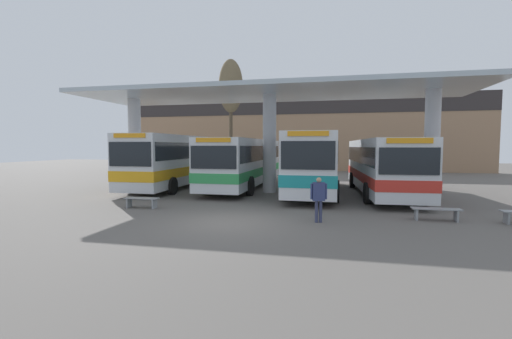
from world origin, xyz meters
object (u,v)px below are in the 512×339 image
at_px(poplar_tree_behind_left, 231,87).
at_px(waiting_bench_near_pillar, 142,200).
at_px(parked_car_street, 386,163).
at_px(transit_bus_left_bay, 177,159).
at_px(transit_bus_center_bay, 245,160).
at_px(pedestrian_waiting, 319,195).
at_px(transit_bus_far_right_bay, 382,164).
at_px(transit_bus_right_bay, 314,160).
at_px(waiting_bench_mid_platform, 436,211).

bearing_deg(poplar_tree_behind_left, waiting_bench_near_pillar, -87.60).
bearing_deg(poplar_tree_behind_left, parked_car_street, 24.57).
distance_m(transit_bus_left_bay, waiting_bench_near_pillar, 8.04).
height_order(transit_bus_center_bay, parked_car_street, transit_bus_center_bay).
bearing_deg(poplar_tree_behind_left, transit_bus_left_bay, -98.45).
bearing_deg(pedestrian_waiting, poplar_tree_behind_left, 104.73).
bearing_deg(transit_bus_far_right_bay, poplar_tree_behind_left, -41.47).
height_order(transit_bus_left_bay, waiting_bench_near_pillar, transit_bus_left_bay).
xyz_separation_m(transit_bus_center_bay, transit_bus_far_right_bay, (8.40, -1.74, -0.05)).
relative_size(transit_bus_right_bay, poplar_tree_behind_left, 1.08).
distance_m(transit_bus_left_bay, waiting_bench_mid_platform, 15.92).
bearing_deg(waiting_bench_mid_platform, waiting_bench_near_pillar, -180.00).
bearing_deg(waiting_bench_near_pillar, transit_bus_right_bay, 43.59).
height_order(waiting_bench_near_pillar, poplar_tree_behind_left, poplar_tree_behind_left).
bearing_deg(transit_bus_left_bay, transit_bus_right_bay, 173.28).
bearing_deg(transit_bus_right_bay, transit_bus_left_bay, -5.52).
bearing_deg(transit_bus_far_right_bay, waiting_bench_near_pillar, 29.09).
height_order(transit_bus_left_bay, parked_car_street, transit_bus_left_bay).
bearing_deg(waiting_bench_mid_platform, pedestrian_waiting, -163.93).
bearing_deg(waiting_bench_near_pillar, poplar_tree_behind_left, 92.40).
distance_m(transit_bus_far_right_bay, parked_car_street, 16.06).
distance_m(transit_bus_right_bay, poplar_tree_behind_left, 13.59).
relative_size(transit_bus_right_bay, waiting_bench_near_pillar, 7.28).
bearing_deg(transit_bus_right_bay, waiting_bench_mid_platform, 124.89).
bearing_deg(transit_bus_left_bay, parked_car_street, -137.38).
bearing_deg(parked_car_street, transit_bus_right_bay, -110.75).
relative_size(transit_bus_far_right_bay, poplar_tree_behind_left, 1.08).
bearing_deg(transit_bus_left_bay, waiting_bench_near_pillar, 102.75).
height_order(transit_bus_right_bay, pedestrian_waiting, transit_bus_right_bay).
bearing_deg(transit_bus_far_right_bay, waiting_bench_mid_platform, 95.53).
distance_m(poplar_tree_behind_left, parked_car_street, 17.09).
distance_m(transit_bus_left_bay, transit_bus_right_bay, 9.13).
height_order(transit_bus_left_bay, pedestrian_waiting, transit_bus_left_bay).
height_order(waiting_bench_mid_platform, pedestrian_waiting, pedestrian_waiting).
bearing_deg(transit_bus_center_bay, transit_bus_far_right_bay, 168.67).
xyz_separation_m(waiting_bench_near_pillar, pedestrian_waiting, (7.74, -1.21, 0.65)).
xyz_separation_m(pedestrian_waiting, poplar_tree_behind_left, (-8.42, 17.34, 6.97)).
distance_m(transit_bus_right_bay, waiting_bench_near_pillar, 10.00).
height_order(transit_bus_right_bay, waiting_bench_near_pillar, transit_bus_right_bay).
height_order(transit_bus_left_bay, waiting_bench_mid_platform, transit_bus_left_bay).
bearing_deg(parked_car_street, poplar_tree_behind_left, -154.16).
bearing_deg(transit_bus_right_bay, poplar_tree_behind_left, -50.18).
height_order(transit_bus_left_bay, transit_bus_far_right_bay, transit_bus_left_bay).
distance_m(transit_bus_center_bay, transit_bus_right_bay, 4.92).
relative_size(transit_bus_center_bay, waiting_bench_near_pillar, 8.01).
bearing_deg(transit_bus_left_bay, pedestrian_waiting, 136.07).
height_order(waiting_bench_mid_platform, parked_car_street, parked_car_street).
xyz_separation_m(waiting_bench_mid_platform, pedestrian_waiting, (-4.20, -1.21, 0.65)).
relative_size(poplar_tree_behind_left, parked_car_street, 2.39).
bearing_deg(poplar_tree_behind_left, transit_bus_center_bay, -66.97).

